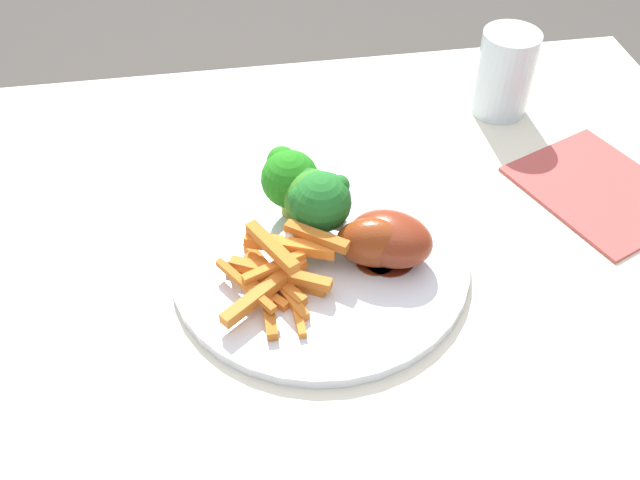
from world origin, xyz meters
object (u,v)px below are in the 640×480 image
Objects in this scene: dinner_plate at (320,259)px; chicken_drumstick_far at (372,242)px; dining_table at (276,329)px; broccoli_floret_middle at (318,198)px; carrot_fries_pile at (277,273)px; broccoli_floret_back at (311,196)px; water_glass at (505,73)px; broccoli_floret_front at (294,180)px; chicken_drumstick_near at (387,238)px.

chicken_drumstick_far is (0.05, -0.02, 0.03)m from dinner_plate.
dining_table is 3.66× the size of dinner_plate.
carrot_fries_pile is (-0.05, -0.06, -0.03)m from broccoli_floret_middle.
broccoli_floret_middle is 0.59× the size of carrot_fries_pile.
broccoli_floret_back is 0.66× the size of water_glass.
broccoli_floret_back is (0.01, -0.02, -0.00)m from broccoli_floret_front.
broccoli_floret_front is 0.32m from water_glass.
chicken_drumstick_far is at bearing -167.61° from chicken_drumstick_near.
broccoli_floret_front is at bearing 128.46° from chicken_drumstick_far.
dinner_plate is 0.06m from broccoli_floret_middle.
dining_table is 0.19m from chicken_drumstick_far.
chicken_drumstick_far reaches higher than carrot_fries_pile.
water_glass reaches higher than chicken_drumstick_far.
broccoli_floret_back is (-0.00, 0.04, 0.05)m from dinner_plate.
dining_table is at bearing -156.49° from broccoli_floret_back.
chicken_drumstick_near is (0.06, -0.04, -0.02)m from broccoli_floret_middle.
dinner_plate is 0.08m from broccoli_floret_front.
water_glass is (0.21, 0.24, 0.02)m from chicken_drumstick_far.
water_glass is (0.26, 0.22, 0.05)m from dinner_plate.
broccoli_floret_front reaches higher than chicken_drumstick_near.
chicken_drumstick_far is at bearing -131.69° from water_glass.
water_glass is at bearing 40.66° from dinner_plate.
broccoli_floret_middle reaches higher than carrot_fries_pile.
chicken_drumstick_far is at bearing -48.08° from broccoli_floret_back.
chicken_drumstick_near is 0.95× the size of chicken_drumstick_far.
chicken_drumstick_near is at bearing -36.16° from broccoli_floret_middle.
carrot_fries_pile is (-0.05, -0.03, 0.02)m from dinner_plate.
dining_table is 15.51× the size of broccoli_floret_back.
dining_table is 0.18m from broccoli_floret_back.
broccoli_floret_front is at bearing 73.10° from carrot_fries_pile.
broccoli_floret_front is (-0.02, 0.06, 0.05)m from dinner_plate.
broccoli_floret_front is at bearing 135.93° from chicken_drumstick_near.
dining_table is 0.16m from carrot_fries_pile.
carrot_fries_pile is at bearing -87.80° from dining_table.
broccoli_floret_front is 0.03m from broccoli_floret_back.
chicken_drumstick_near is at bearing -11.37° from dinner_plate.
dinner_plate is at bearing 168.63° from chicken_drumstick_near.
carrot_fries_pile is (-0.03, -0.10, -0.03)m from broccoli_floret_front.
chicken_drumstick_far is at bearing -46.92° from broccoli_floret_middle.
dining_table is 14.37× the size of broccoli_floret_front.
broccoli_floret_back is at bearing 23.51° from dining_table.
dinner_plate is 2.27× the size of chicken_drumstick_near.
broccoli_floret_middle is (0.00, 0.03, 0.05)m from dinner_plate.
broccoli_floret_back is at bearing -60.85° from broccoli_floret_front.
chicken_drumstick_near is (0.06, -0.01, 0.03)m from dinner_plate.
carrot_fries_pile is (0.00, -0.05, 0.15)m from dining_table.
dinner_plate is at bearing 161.22° from chicken_drumstick_far.
chicken_drumstick_near reaches higher than dining_table.
dinner_plate is at bearing 34.86° from carrot_fries_pile.
broccoli_floret_middle is 1.08× the size of broccoli_floret_back.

